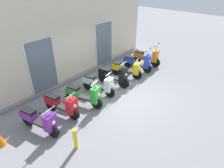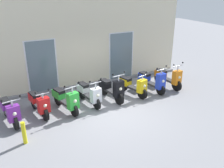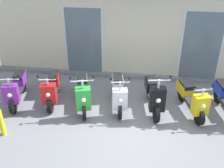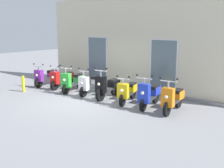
{
  "view_description": "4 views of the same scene",
  "coord_description": "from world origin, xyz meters",
  "px_view_note": "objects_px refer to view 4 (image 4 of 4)",
  "views": [
    {
      "loc": [
        -5.6,
        -4.09,
        4.57
      ],
      "look_at": [
        -0.23,
        0.46,
        0.51
      ],
      "focal_mm": 31.97,
      "sensor_mm": 36.0,
      "label": 1
    },
    {
      "loc": [
        -3.45,
        -7.08,
        4.32
      ],
      "look_at": [
        0.25,
        0.5,
        0.87
      ],
      "focal_mm": 39.15,
      "sensor_mm": 36.0,
      "label": 2
    },
    {
      "loc": [
        0.12,
        -5.24,
        4.25
      ],
      "look_at": [
        -0.67,
        0.8,
        0.79
      ],
      "focal_mm": 42.99,
      "sensor_mm": 36.0,
      "label": 3
    },
    {
      "loc": [
        7.6,
        -7.19,
        2.84
      ],
      "look_at": [
        0.73,
        0.86,
        0.63
      ],
      "focal_mm": 45.11,
      "sensor_mm": 36.0,
      "label": 4
    }
  ],
  "objects_px": {
    "scooter_purple": "(46,76)",
    "scooter_white": "(91,83)",
    "scooter_red": "(62,79)",
    "scooter_black": "(107,86)",
    "scooter_green": "(73,81)",
    "scooter_orange": "(173,98)",
    "scooter_yellow": "(128,91)",
    "scooter_blue": "(149,94)",
    "curb_bollard": "(23,84)",
    "traffic_cone": "(40,76)"
  },
  "relations": [
    {
      "from": "scooter_purple",
      "to": "scooter_yellow",
      "type": "height_order",
      "value": "scooter_purple"
    },
    {
      "from": "scooter_red",
      "to": "scooter_yellow",
      "type": "relative_size",
      "value": 1.0
    },
    {
      "from": "scooter_blue",
      "to": "scooter_red",
      "type": "bearing_deg",
      "value": 179.59
    },
    {
      "from": "scooter_red",
      "to": "scooter_orange",
      "type": "relative_size",
      "value": 0.95
    },
    {
      "from": "curb_bollard",
      "to": "scooter_red",
      "type": "bearing_deg",
      "value": 65.23
    },
    {
      "from": "scooter_green",
      "to": "traffic_cone",
      "type": "xyz_separation_m",
      "value": [
        -3.04,
        0.41,
        -0.21
      ]
    },
    {
      "from": "scooter_red",
      "to": "scooter_blue",
      "type": "bearing_deg",
      "value": -0.41
    },
    {
      "from": "curb_bollard",
      "to": "scooter_black",
      "type": "bearing_deg",
      "value": 23.2
    },
    {
      "from": "scooter_purple",
      "to": "scooter_blue",
      "type": "xyz_separation_m",
      "value": [
        5.76,
        0.1,
        0.03
      ]
    },
    {
      "from": "scooter_red",
      "to": "scooter_green",
      "type": "height_order",
      "value": "scooter_green"
    },
    {
      "from": "scooter_purple",
      "to": "scooter_white",
      "type": "bearing_deg",
      "value": 2.56
    },
    {
      "from": "scooter_blue",
      "to": "scooter_orange",
      "type": "distance_m",
      "value": 0.9
    },
    {
      "from": "scooter_yellow",
      "to": "scooter_orange",
      "type": "distance_m",
      "value": 1.86
    },
    {
      "from": "scooter_blue",
      "to": "scooter_white",
      "type": "bearing_deg",
      "value": 179.49
    },
    {
      "from": "scooter_white",
      "to": "scooter_orange",
      "type": "xyz_separation_m",
      "value": [
        3.79,
        0.02,
        0.0
      ]
    },
    {
      "from": "scooter_purple",
      "to": "scooter_yellow",
      "type": "relative_size",
      "value": 1.03
    },
    {
      "from": "scooter_purple",
      "to": "scooter_white",
      "type": "distance_m",
      "value": 2.87
    },
    {
      "from": "scooter_black",
      "to": "scooter_yellow",
      "type": "distance_m",
      "value": 0.99
    },
    {
      "from": "scooter_purple",
      "to": "scooter_orange",
      "type": "height_order",
      "value": "scooter_orange"
    },
    {
      "from": "scooter_white",
      "to": "scooter_yellow",
      "type": "height_order",
      "value": "scooter_white"
    },
    {
      "from": "scooter_black",
      "to": "scooter_purple",
      "type": "bearing_deg",
      "value": -178.59
    },
    {
      "from": "scooter_purple",
      "to": "traffic_cone",
      "type": "distance_m",
      "value": 1.21
    },
    {
      "from": "scooter_black",
      "to": "curb_bollard",
      "type": "bearing_deg",
      "value": -156.8
    },
    {
      "from": "scooter_white",
      "to": "traffic_cone",
      "type": "xyz_separation_m",
      "value": [
        -3.99,
        0.27,
        -0.21
      ]
    },
    {
      "from": "scooter_red",
      "to": "traffic_cone",
      "type": "bearing_deg",
      "value": 173.06
    },
    {
      "from": "scooter_orange",
      "to": "scooter_red",
      "type": "bearing_deg",
      "value": -179.85
    },
    {
      "from": "scooter_red",
      "to": "scooter_white",
      "type": "distance_m",
      "value": 1.88
    },
    {
      "from": "scooter_green",
      "to": "scooter_orange",
      "type": "relative_size",
      "value": 0.99
    },
    {
      "from": "scooter_white",
      "to": "curb_bollard",
      "type": "distance_m",
      "value": 3.03
    },
    {
      "from": "scooter_red",
      "to": "scooter_black",
      "type": "distance_m",
      "value": 2.83
    },
    {
      "from": "scooter_yellow",
      "to": "scooter_orange",
      "type": "bearing_deg",
      "value": 0.89
    },
    {
      "from": "scooter_green",
      "to": "scooter_black",
      "type": "height_order",
      "value": "scooter_black"
    },
    {
      "from": "scooter_red",
      "to": "scooter_white",
      "type": "bearing_deg",
      "value": -0.25
    },
    {
      "from": "scooter_purple",
      "to": "curb_bollard",
      "type": "bearing_deg",
      "value": -79.52
    },
    {
      "from": "scooter_red",
      "to": "scooter_orange",
      "type": "distance_m",
      "value": 5.68
    },
    {
      "from": "scooter_black",
      "to": "curb_bollard",
      "type": "distance_m",
      "value": 3.86
    },
    {
      "from": "scooter_blue",
      "to": "scooter_purple",
      "type": "bearing_deg",
      "value": -178.98
    },
    {
      "from": "scooter_orange",
      "to": "curb_bollard",
      "type": "relative_size",
      "value": 2.28
    },
    {
      "from": "scooter_yellow",
      "to": "scooter_blue",
      "type": "xyz_separation_m",
      "value": [
        0.96,
        -0.02,
        0.04
      ]
    },
    {
      "from": "scooter_purple",
      "to": "scooter_orange",
      "type": "xyz_separation_m",
      "value": [
        6.66,
        0.15,
        0.02
      ]
    },
    {
      "from": "scooter_red",
      "to": "traffic_cone",
      "type": "height_order",
      "value": "scooter_red"
    },
    {
      "from": "scooter_green",
      "to": "scooter_orange",
      "type": "bearing_deg",
      "value": 2.06
    },
    {
      "from": "scooter_yellow",
      "to": "curb_bollard",
      "type": "distance_m",
      "value": 4.8
    },
    {
      "from": "scooter_yellow",
      "to": "scooter_blue",
      "type": "relative_size",
      "value": 0.97
    },
    {
      "from": "scooter_red",
      "to": "scooter_green",
      "type": "distance_m",
      "value": 0.94
    },
    {
      "from": "scooter_black",
      "to": "scooter_orange",
      "type": "relative_size",
      "value": 1.0
    },
    {
      "from": "scooter_green",
      "to": "curb_bollard",
      "type": "relative_size",
      "value": 2.25
    },
    {
      "from": "scooter_purple",
      "to": "traffic_cone",
      "type": "relative_size",
      "value": 3.01
    },
    {
      "from": "scooter_red",
      "to": "scooter_yellow",
      "type": "xyz_separation_m",
      "value": [
        3.82,
        -0.01,
        0.0
      ]
    },
    {
      "from": "scooter_white",
      "to": "scooter_yellow",
      "type": "bearing_deg",
      "value": -0.19
    }
  ]
}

